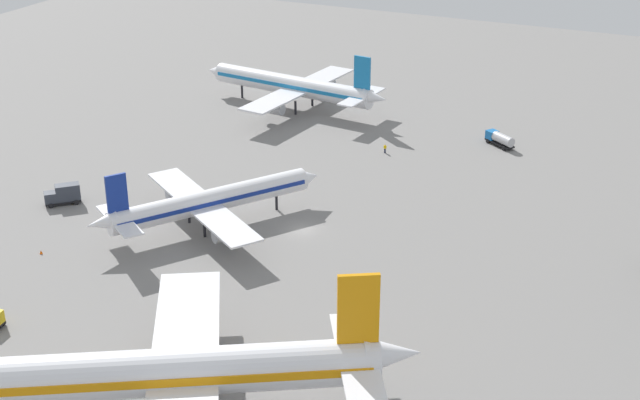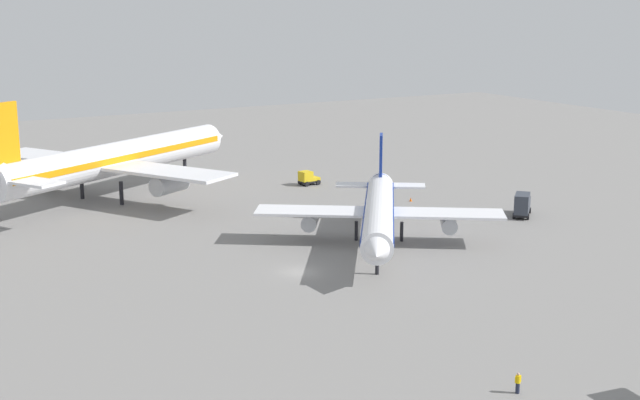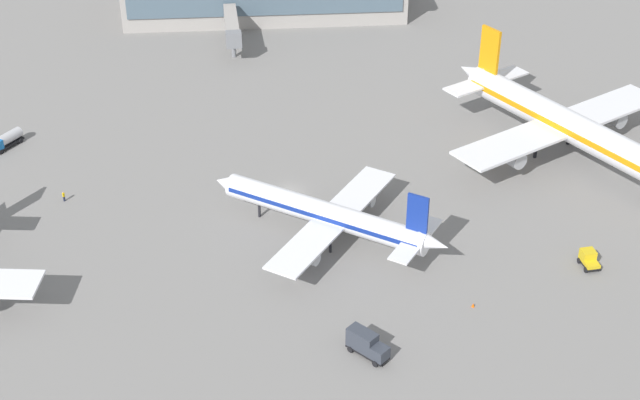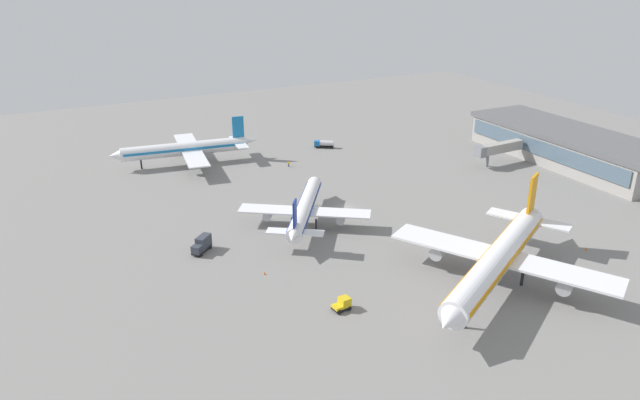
% 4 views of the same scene
% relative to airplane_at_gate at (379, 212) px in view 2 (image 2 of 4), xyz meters
% --- Properties ---
extents(ground, '(288.00, 288.00, 0.00)m').
position_rel_airplane_at_gate_xyz_m(ground, '(4.69, -13.50, -4.23)').
color(ground, gray).
extents(airplane_at_gate, '(33.33, 28.10, 11.63)m').
position_rel_airplane_at_gate_xyz_m(airplane_at_gate, '(0.00, 0.00, 0.00)').
color(airplane_at_gate, white).
rests_on(airplane_at_gate, ground).
extents(airplane_distant, '(40.89, 48.84, 16.45)m').
position_rel_airplane_at_gate_xyz_m(airplane_distant, '(-41.83, -20.26, 1.75)').
color(airplane_distant, white).
rests_on(airplane_distant, ground).
extents(catering_truck, '(5.24, 5.36, 3.30)m').
position_rel_airplane_at_gate_xyz_m(catering_truck, '(-2.65, 25.48, -2.53)').
color(catering_truck, black).
rests_on(catering_truck, ground).
extents(baggage_tug, '(2.53, 3.40, 2.30)m').
position_rel_airplane_at_gate_xyz_m(baggage_tug, '(-35.86, 9.70, -3.07)').
color(baggage_tug, black).
rests_on(baggage_tug, ground).
extents(ground_crew_worker, '(0.41, 0.58, 1.67)m').
position_rel_airplane_at_gate_xyz_m(ground_crew_worker, '(39.78, -13.39, -3.38)').
color(ground_crew_worker, '#1E2338').
rests_on(ground_crew_worker, ground).
extents(safety_cone_mid_apron, '(0.44, 0.44, 0.60)m').
position_rel_airplane_at_gate_xyz_m(safety_cone_mid_apron, '(-17.84, 17.40, -3.93)').
color(safety_cone_mid_apron, '#EA590C').
rests_on(safety_cone_mid_apron, ground).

